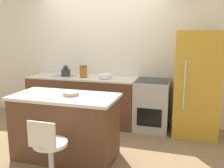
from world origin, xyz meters
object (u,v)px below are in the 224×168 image
kettle (66,72)px  mixing_bowl (105,76)px  refrigerator (197,84)px  stool_chair (50,155)px  oven_range (152,105)px

kettle → mixing_bowl: kettle is taller
refrigerator → mixing_bowl: size_ratio=7.07×
refrigerator → stool_chair: refrigerator is taller
refrigerator → mixing_bowl: refrigerator is taller
mixing_bowl → oven_range: bearing=2.3°
refrigerator → kettle: refrigerator is taller
oven_range → refrigerator: size_ratio=0.51×
stool_chair → refrigerator: bearing=52.9°
stool_chair → kettle: (-0.85, 2.11, 0.60)m
refrigerator → kettle: (-2.45, -0.01, 0.11)m
oven_range → stool_chair: 2.30m
kettle → stool_chair: bearing=-67.9°
stool_chair → kettle: bearing=112.1°
stool_chair → kettle: 2.35m
refrigerator → stool_chair: (-1.60, -2.11, -0.49)m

